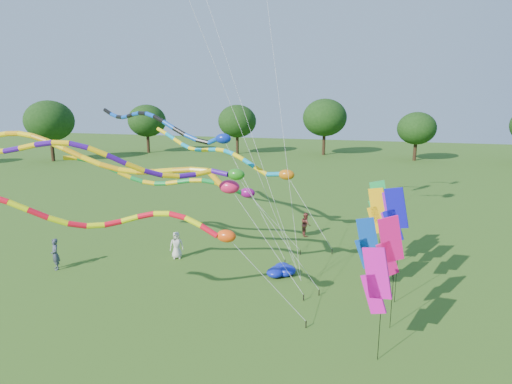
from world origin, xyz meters
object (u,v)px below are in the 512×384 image
(tube_kite_red, at_px, (138,222))
(person_b, at_px, (55,254))
(person_c, at_px, (306,224))
(tube_kite_orange, at_px, (134,164))
(blue_nylon_heap, at_px, (283,269))
(person_a, at_px, (177,245))

(tube_kite_red, xyz_separation_m, person_b, (-7.73, 4.08, -3.59))
(tube_kite_red, height_order, person_c, tube_kite_red)
(tube_kite_orange, relative_size, person_b, 9.68)
(tube_kite_red, bearing_deg, blue_nylon_heap, 41.53)
(person_a, bearing_deg, blue_nylon_heap, -31.37)
(tube_kite_orange, height_order, person_a, tube_kite_orange)
(tube_kite_orange, height_order, blue_nylon_heap, tube_kite_orange)
(person_a, xyz_separation_m, person_b, (-5.55, -3.30, 0.07))
(person_a, bearing_deg, person_b, -175.22)
(tube_kite_red, relative_size, person_b, 6.67)
(person_c, bearing_deg, blue_nylon_heap, 156.96)
(person_b, bearing_deg, tube_kite_red, 10.22)
(person_c, bearing_deg, tube_kite_red, 139.86)
(tube_kite_orange, xyz_separation_m, person_c, (7.11, 9.10, -5.12))
(tube_kite_orange, bearing_deg, person_b, -173.70)
(tube_kite_orange, xyz_separation_m, blue_nylon_heap, (7.04, 2.35, -5.63))
(person_a, relative_size, person_c, 0.99)
(tube_kite_red, height_order, tube_kite_orange, tube_kite_orange)
(person_b, xyz_separation_m, person_c, (12.04, 9.45, -0.06))
(tube_kite_orange, distance_m, person_a, 5.94)
(tube_kite_orange, height_order, person_b, tube_kite_orange)
(blue_nylon_heap, bearing_deg, person_c, 89.43)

